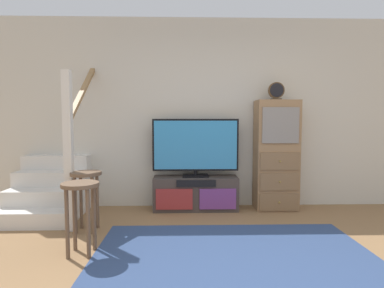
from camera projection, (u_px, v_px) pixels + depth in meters
The scene contains 9 objects.
back_wall at pixel (215, 114), 4.51m from camera, with size 6.40×0.12×2.70m, color beige.
area_rug at pixel (236, 259), 2.76m from camera, with size 2.60×1.80×0.01m, color navy.
media_console at pixel (196, 193), 4.32m from camera, with size 1.17×0.38×0.46m.
television at pixel (196, 146), 4.30m from camera, with size 1.20×0.22×0.81m.
side_cabinet at pixel (276, 155), 4.32m from camera, with size 0.58×0.38×1.53m.
desk_clock at pixel (276, 91), 4.24m from camera, with size 0.22×0.08×0.24m.
staircase at pixel (56, 184), 4.27m from camera, with size 1.00×1.36×2.20m.
bar_stool_near at pixel (81, 201), 2.85m from camera, with size 0.34×0.34×0.68m.
bar_stool_far at pixel (86, 187), 3.46m from camera, with size 0.34×0.34×0.67m.
Camera 1 is at (-0.46, -2.06, 1.24)m, focal length 28.89 mm.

